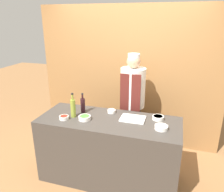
{
  "coord_description": "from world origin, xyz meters",
  "views": [
    {
      "loc": [
        0.8,
        -2.47,
        2.17
      ],
      "look_at": [
        0.0,
        0.15,
        1.2
      ],
      "focal_mm": 35.0,
      "sensor_mm": 36.0,
      "label": 1
    }
  ],
  "objects": [
    {
      "name": "bottle_oil",
      "position": [
        -0.48,
        -0.05,
        1.05
      ],
      "size": [
        0.07,
        0.07,
        0.34
      ],
      "color": "olive",
      "rests_on": "counter"
    },
    {
      "name": "counter",
      "position": [
        0.0,
        0.0,
        0.46
      ],
      "size": [
        1.87,
        0.73,
        0.92
      ],
      "color": "#3D3833",
      "rests_on": "ground_plane"
    },
    {
      "name": "bottle_wine",
      "position": [
        -0.42,
        0.13,
        1.03
      ],
      "size": [
        0.06,
        0.06,
        0.28
      ],
      "color": "black",
      "rests_on": "counter"
    },
    {
      "name": "cutting_board",
      "position": [
        0.3,
        0.1,
        0.93
      ],
      "size": [
        0.32,
        0.24,
        0.02
      ],
      "color": "white",
      "rests_on": "counter"
    },
    {
      "name": "ground_plane",
      "position": [
        0.0,
        0.0,
        0.0
      ],
      "size": [
        14.0,
        14.0,
        0.0
      ],
      "primitive_type": "plane",
      "color": "olive"
    },
    {
      "name": "sauce_bowl_brown",
      "position": [
        0.62,
        0.19,
        0.94
      ],
      "size": [
        0.15,
        0.15,
        0.05
      ],
      "color": "white",
      "rests_on": "counter"
    },
    {
      "name": "chef_center",
      "position": [
        0.18,
        0.65,
        0.91
      ],
      "size": [
        0.38,
        0.38,
        1.69
      ],
      "color": "#28282D",
      "rests_on": "ground_plane"
    },
    {
      "name": "sauce_bowl_green",
      "position": [
        -0.3,
        -0.09,
        0.95
      ],
      "size": [
        0.16,
        0.16,
        0.05
      ],
      "color": "white",
      "rests_on": "counter"
    },
    {
      "name": "sauce_bowl_red",
      "position": [
        -0.57,
        -0.16,
        0.94
      ],
      "size": [
        0.12,
        0.12,
        0.05
      ],
      "color": "white",
      "rests_on": "counter"
    },
    {
      "name": "sauce_bowl_orange",
      "position": [
        0.68,
        -0.07,
        0.94
      ],
      "size": [
        0.16,
        0.16,
        0.05
      ],
      "color": "white",
      "rests_on": "counter"
    },
    {
      "name": "cabinet_wall",
      "position": [
        0.0,
        1.17,
        1.2
      ],
      "size": [
        3.17,
        0.18,
        2.4
      ],
      "color": "olive",
      "rests_on": "ground_plane"
    },
    {
      "name": "sauce_bowl_yellow",
      "position": [
        -0.03,
        0.23,
        0.94
      ],
      "size": [
        0.11,
        0.11,
        0.04
      ],
      "color": "white",
      "rests_on": "counter"
    }
  ]
}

